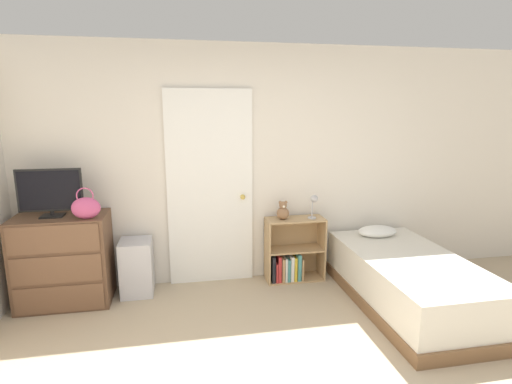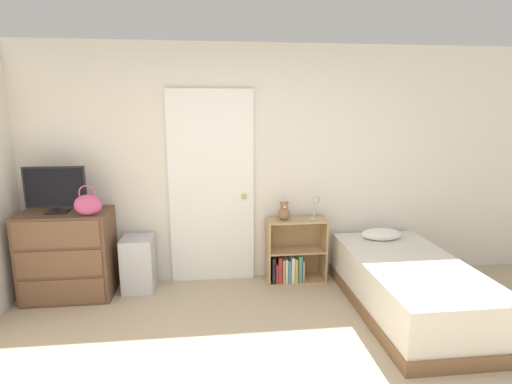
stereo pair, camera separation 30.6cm
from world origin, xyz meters
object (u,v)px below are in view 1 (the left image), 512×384
Objects in this scene: dresser at (64,260)px; bed at (408,281)px; bookshelf at (291,257)px; teddy_bear at (283,211)px; tv at (50,192)px; desk_lamp at (314,202)px; handbag at (86,208)px; storage_bin at (137,267)px.

dresser is 0.47× the size of bed.
bookshelf is 3.42× the size of teddy_bear.
tv reaches higher than desk_lamp.
handbag reaches higher than teddy_bear.
dresser is 2.25m from teddy_bear.
desk_lamp is (0.33, -0.04, 0.10)m from teddy_bear.
handbag is at bearing -22.83° from tv.
teddy_bear is at bearing 143.39° from bed.
storage_bin is 0.30× the size of bed.
bookshelf is (1.65, 0.04, -0.02)m from storage_bin.
bookshelf is at bearing 2.83° from dresser.
bed is at bearing -45.97° from desk_lamp.
tv is 2.80× the size of teddy_bear.
bookshelf is (2.38, 0.13, -0.86)m from tv.
desk_lamp is (0.23, -0.04, 0.63)m from bookshelf.
teddy_bear reaches higher than bookshelf.
bookshelf is at bearing 1.11° from teddy_bear.
dresser reaches higher than bed.
handbag is at bearing -174.32° from desk_lamp.
desk_lamp is at bearing -6.40° from teddy_bear.
tv reaches higher than storage_bin.
bed reaches higher than storage_bin.
tv reaches higher than dresser.
dresser is at bearing 168.38° from bed.
dresser reaches higher than storage_bin.
bed is at bearing -11.25° from tv.
bed is (3.34, -0.66, -0.87)m from tv.
storage_bin is (0.72, 0.09, -0.84)m from tv.
desk_lamp is at bearing 5.68° from handbag.
tv is 0.82× the size of bookshelf.
dresser is at bearing -178.31° from desk_lamp.
dresser is 1.55× the size of storage_bin.
storage_bin is (0.39, 0.23, -0.71)m from handbag.
handbag is 1.11× the size of desk_lamp.
dresser reaches higher than bookshelf.
tv is at bearing 157.17° from handbag.
tv reaches higher than bed.
teddy_bear is (-0.10, -0.00, 0.53)m from bookshelf.
handbag is 0.52× the size of storage_bin.
bed is (3.28, -0.67, -0.19)m from dresser.
bed is at bearing -11.62° from dresser.
handbag is at bearing -172.58° from bookshelf.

